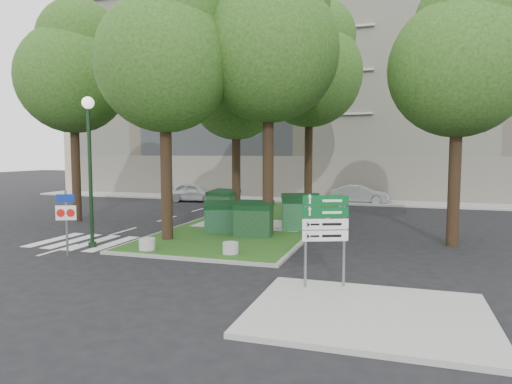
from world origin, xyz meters
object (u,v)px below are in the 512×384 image
at_px(litter_bin, 313,203).
at_px(traffic_sign_pole, 66,214).
at_px(dumpster_d, 301,212).
at_px(bollard_mid, 230,226).
at_px(tree_street_left, 75,68).
at_px(car_silver, 360,194).
at_px(tree_median_near_right, 271,38).
at_px(tree_median_far, 311,64).
at_px(bollard_left, 147,244).
at_px(tree_median_mid, 238,83).
at_px(dumpster_c, 254,219).
at_px(tree_median_near_left, 167,50).
at_px(car_white, 194,192).
at_px(dumpster_a, 223,203).
at_px(bollard_right, 231,248).
at_px(dumpster_b, 220,217).
at_px(street_lamp, 90,154).
at_px(directional_sign, 325,226).
at_px(tree_street_right, 462,55).

distance_m(litter_bin, traffic_sign_pole, 15.29).
relative_size(dumpster_d, bollard_mid, 3.90).
xyz_separation_m(tree_street_left, car_silver, (12.95, 12.28, -7.01)).
bearing_deg(bollard_mid, tree_median_near_right, -12.94).
relative_size(tree_median_far, litter_bin, 17.40).
bearing_deg(tree_street_left, bollard_left, -37.62).
relative_size(tree_median_mid, dumpster_d, 5.18).
xyz_separation_m(dumpster_c, litter_bin, (0.69, 9.31, -0.33)).
bearing_deg(tree_median_near_left, car_white, 111.66).
bearing_deg(tree_median_near_left, dumpster_a, 92.51).
relative_size(tree_median_near_left, traffic_sign_pole, 4.74).
bearing_deg(litter_bin, bollard_right, -91.98).
xyz_separation_m(dumpster_b, bollard_left, (-1.11, -4.02, -0.43)).
distance_m(tree_median_near_left, dumpster_a, 9.10).
bearing_deg(car_silver, bollard_right, 172.26).
bearing_deg(tree_median_near_left, tree_median_near_right, 29.74).
distance_m(dumpster_c, bollard_right, 3.38).
bearing_deg(car_silver, tree_street_left, 134.73).
distance_m(tree_median_far, dumpster_b, 10.95).
relative_size(tree_median_near_right, street_lamp, 2.10).
bearing_deg(dumpster_a, tree_street_left, -142.49).
relative_size(tree_street_left, dumpster_b, 6.55).
distance_m(dumpster_d, bollard_mid, 3.13).
bearing_deg(traffic_sign_pole, bollard_right, -6.25).
bearing_deg(litter_bin, tree_median_mid, -125.30).
distance_m(dumpster_a, car_white, 8.80).
bearing_deg(tree_median_mid, tree_median_near_right, -56.31).
height_order(tree_median_mid, car_white, tree_median_mid).
bearing_deg(tree_street_left, dumpster_c, -10.94).
bearing_deg(tree_median_near_left, traffic_sign_pole, -122.89).
xyz_separation_m(dumpster_d, directional_sign, (2.33, -8.20, 0.79)).
bearing_deg(tree_street_left, car_white, 80.79).
distance_m(dumpster_a, dumpster_b, 4.68).
bearing_deg(car_silver, tree_median_far, 161.52).
distance_m(directional_sign, car_white, 21.80).
bearing_deg(dumpster_b, dumpster_c, -36.99).
bearing_deg(car_silver, dumpster_b, 162.73).
bearing_deg(litter_bin, bollard_mid, -103.51).
relative_size(street_lamp, car_silver, 1.41).
bearing_deg(tree_street_left, dumpster_a, 23.01).
distance_m(bollard_mid, car_silver, 14.04).
height_order(dumpster_d, litter_bin, dumpster_d).
height_order(dumpster_c, directional_sign, directional_sign).
relative_size(dumpster_a, car_white, 0.45).
relative_size(tree_street_right, bollard_right, 19.06).
distance_m(tree_median_mid, street_lamp, 9.44).
bearing_deg(bollard_left, tree_median_near_left, 95.89).
bearing_deg(dumpster_b, tree_median_mid, 76.50).
distance_m(tree_median_near_right, dumpster_b, 7.56).
relative_size(tree_median_near_left, car_white, 2.69).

